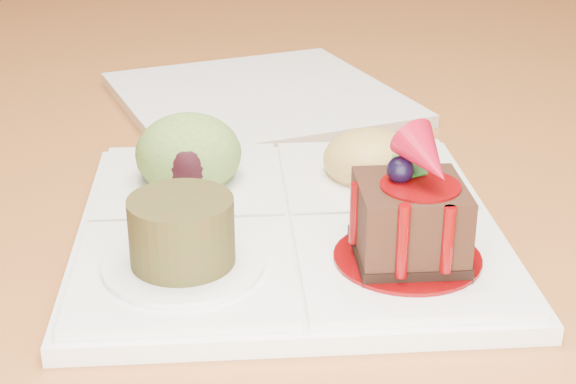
{
  "coord_description": "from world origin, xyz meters",
  "views": [
    {
      "loc": [
        -0.18,
        -1.13,
        1.03
      ],
      "look_at": [
        -0.14,
        -0.59,
        0.79
      ],
      "focal_mm": 55.0,
      "sensor_mm": 36.0,
      "label": 1
    }
  ],
  "objects": [
    {
      "name": "dining_table",
      "position": [
        0.0,
        0.0,
        0.68
      ],
      "size": [
        1.0,
        1.8,
        0.75
      ],
      "color": "#A4632A",
      "rests_on": "ground"
    },
    {
      "name": "sampler_plate",
      "position": [
        -0.14,
        -0.59,
        0.77
      ],
      "size": [
        0.29,
        0.29,
        0.11
      ],
      "rotation": [
        0.0,
        0.0,
        -0.01
      ],
      "color": "white",
      "rests_on": "dining_table"
    },
    {
      "name": "second_plate",
      "position": [
        -0.14,
        -0.3,
        0.76
      ],
      "size": [
        0.32,
        0.32,
        0.01
      ],
      "primitive_type": "cube",
      "rotation": [
        0.0,
        0.0,
        0.32
      ],
      "color": "white",
      "rests_on": "dining_table"
    }
  ]
}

